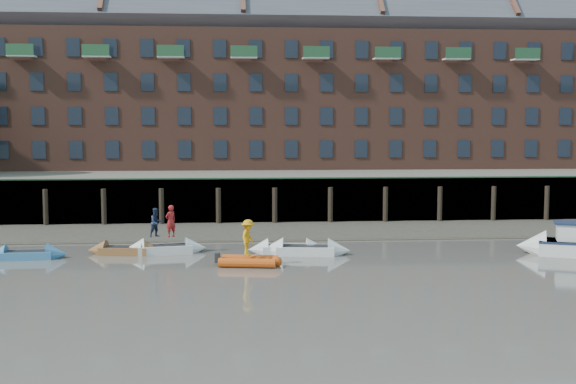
{
  "coord_description": "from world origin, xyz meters",
  "views": [
    {
      "loc": [
        -0.89,
        -29.25,
        7.06
      ],
      "look_at": [
        2.21,
        12.0,
        3.2
      ],
      "focal_mm": 45.0,
      "sensor_mm": 36.0,
      "label": 1
    }
  ],
  "objects": [
    {
      "name": "ground",
      "position": [
        0.0,
        0.0,
        0.0
      ],
      "size": [
        220.0,
        220.0,
        0.0
      ],
      "primitive_type": "plane",
      "color": "#605B54",
      "rests_on": "ground"
    },
    {
      "name": "foreshore",
      "position": [
        0.0,
        18.0,
        0.0
      ],
      "size": [
        110.0,
        8.0,
        0.5
      ],
      "primitive_type": "cube",
      "color": "#3D382F",
      "rests_on": "ground"
    },
    {
      "name": "mud_band",
      "position": [
        0.0,
        14.6,
        0.0
      ],
      "size": [
        110.0,
        1.6,
        0.1
      ],
      "primitive_type": "cube",
      "color": "#4C4336",
      "rests_on": "ground"
    },
    {
      "name": "river_wall",
      "position": [
        -0.0,
        22.38,
        1.59
      ],
      "size": [
        110.0,
        1.23,
        3.3
      ],
      "color": "#2D2A26",
      "rests_on": "ground"
    },
    {
      "name": "bank_terrace",
      "position": [
        0.0,
        36.0,
        1.6
      ],
      "size": [
        110.0,
        28.0,
        3.2
      ],
      "primitive_type": "cube",
      "color": "#5E594D",
      "rests_on": "ground"
    },
    {
      "name": "apartment_terrace",
      "position": [
        -0.0,
        36.99,
        12.82
      ],
      "size": [
        80.6,
        15.56,
        20.98
      ],
      "color": "brown",
      "rests_on": "bank_terrace"
    },
    {
      "name": "rowboat_1",
      "position": [
        -11.85,
        9.3,
        0.21
      ],
      "size": [
        4.24,
        1.47,
        1.21
      ],
      "rotation": [
        0.0,
        0.0,
        0.06
      ],
      "color": "teal",
      "rests_on": "ground"
    },
    {
      "name": "rowboat_2",
      "position": [
        -6.89,
        10.29,
        0.21
      ],
      "size": [
        4.23,
        1.71,
        1.19
      ],
      "rotation": [
        0.0,
        0.0,
        -0.13
      ],
      "color": "brown",
      "rests_on": "ground"
    },
    {
      "name": "rowboat_3",
      "position": [
        -4.72,
        10.41,
        0.23
      ],
      "size": [
        4.72,
        2.06,
        1.32
      ],
      "rotation": [
        0.0,
        0.0,
        0.17
      ],
      "color": "silver",
      "rests_on": "ground"
    },
    {
      "name": "rowboat_4",
      "position": [
        2.03,
        9.99,
        0.22
      ],
      "size": [
        4.33,
        1.28,
        1.25
      ],
      "rotation": [
        0.0,
        0.0,
        0.01
      ],
      "color": "silver",
      "rests_on": "ground"
    },
    {
      "name": "rowboat_5",
      "position": [
        2.97,
        9.41,
        0.25
      ],
      "size": [
        5.01,
        2.03,
        1.41
      ],
      "rotation": [
        0.0,
        0.0,
        -0.13
      ],
      "color": "silver",
      "rests_on": "ground"
    },
    {
      "name": "rib_tender",
      "position": [
        -0.06,
        6.51,
        0.24
      ],
      "size": [
        3.2,
        1.93,
        0.54
      ],
      "rotation": [
        0.0,
        0.0,
        -0.17
      ],
      "color": "#CB4A11",
      "rests_on": "ground"
    },
    {
      "name": "motor_launch",
      "position": [
        16.97,
        8.23,
        0.59
      ],
      "size": [
        5.92,
        3.77,
        2.33
      ],
      "rotation": [
        0.0,
        0.0,
        2.77
      ],
      "color": "silver",
      "rests_on": "ground"
    },
    {
      "name": "person_rower_a",
      "position": [
        -4.39,
        10.51,
        1.77
      ],
      "size": [
        0.76,
        0.74,
        1.77
      ],
      "primitive_type": "imported",
      "rotation": [
        0.0,
        0.0,
        3.86
      ],
      "color": "maroon",
      "rests_on": "rowboat_3"
    },
    {
      "name": "person_rower_b",
      "position": [
        -5.18,
        10.57,
        1.7
      ],
      "size": [
        1.0,
        0.97,
        1.62
      ],
      "primitive_type": "imported",
      "rotation": [
        0.0,
        0.0,
        0.67
      ],
      "color": "#19233F",
      "rests_on": "rowboat_3"
    },
    {
      "name": "person_rib_crew",
      "position": [
        -0.21,
        6.59,
        1.42
      ],
      "size": [
        1.04,
        1.34,
        1.83
      ],
      "primitive_type": "imported",
      "rotation": [
        0.0,
        0.0,
        1.23
      ],
      "color": "orange",
      "rests_on": "rib_tender"
    }
  ]
}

